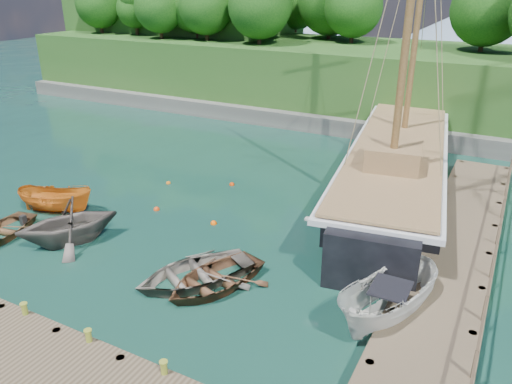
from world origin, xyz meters
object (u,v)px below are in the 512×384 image
(motorboat_orange, at_px, (58,212))
(cabin_boat_white, at_px, (386,321))
(rowboat_3, at_px, (194,281))
(rowboat_1, at_px, (71,242))
(rowboat_0, at_px, (0,237))
(schooner, at_px, (396,173))
(rowboat_2, at_px, (214,286))

(motorboat_orange, xyz_separation_m, cabin_boat_white, (17.65, -0.97, 0.00))
(rowboat_3, distance_m, cabin_boat_white, 7.62)
(rowboat_1, relative_size, motorboat_orange, 1.09)
(rowboat_0, distance_m, rowboat_1, 3.58)
(rowboat_1, height_order, motorboat_orange, rowboat_1)
(rowboat_1, bearing_deg, cabin_boat_white, 36.41)
(rowboat_3, xyz_separation_m, schooner, (4.83, 13.16, 1.16))
(rowboat_2, xyz_separation_m, motorboat_orange, (-11.01, 1.98, 0.00))
(rowboat_2, height_order, schooner, schooner)
(rowboat_1, xyz_separation_m, rowboat_2, (7.84, 0.09, 0.00))
(motorboat_orange, distance_m, schooner, 18.63)
(motorboat_orange, bearing_deg, cabin_boat_white, -111.96)
(rowboat_0, xyz_separation_m, cabin_boat_white, (17.84, 2.35, 0.00))
(motorboat_orange, height_order, schooner, schooner)
(cabin_boat_white, xyz_separation_m, schooner, (-2.72, 12.05, 1.16))
(motorboat_orange, bearing_deg, rowboat_3, -120.43)
(cabin_boat_white, bearing_deg, schooner, 121.01)
(schooner, bearing_deg, motorboat_orange, -151.79)
(rowboat_0, relative_size, rowboat_3, 0.82)
(rowboat_3, relative_size, schooner, 0.17)
(rowboat_2, relative_size, motorboat_orange, 1.10)
(rowboat_1, distance_m, rowboat_3, 6.94)
(rowboat_0, height_order, rowboat_2, rowboat_2)
(rowboat_0, xyz_separation_m, rowboat_3, (10.30, 1.25, 0.00))
(motorboat_orange, relative_size, cabin_boat_white, 0.78)
(rowboat_0, bearing_deg, rowboat_2, -4.43)
(rowboat_1, relative_size, rowboat_3, 0.91)
(rowboat_1, bearing_deg, motorboat_orange, 178.96)
(rowboat_2, relative_size, rowboat_3, 0.92)
(schooner, bearing_deg, rowboat_3, -118.51)
(cabin_boat_white, bearing_deg, rowboat_1, -157.37)
(motorboat_orange, xyz_separation_m, schooner, (14.94, 11.08, 1.16))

